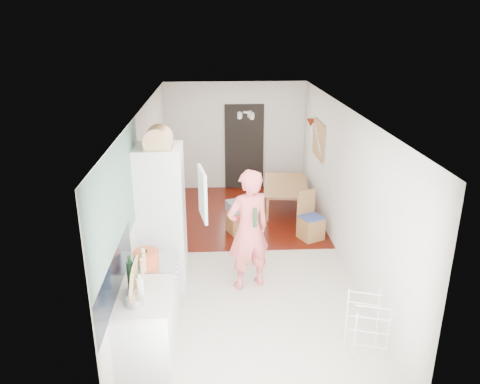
{
  "coord_description": "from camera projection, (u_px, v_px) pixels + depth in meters",
  "views": [
    {
      "loc": [
        -0.48,
        -7.06,
        3.76
      ],
      "look_at": [
        -0.08,
        0.2,
        1.1
      ],
      "focal_mm": 35.0,
      "sensor_mm": 36.0,
      "label": 1
    }
  ],
  "objects": [
    {
      "name": "floor",
      "position": [
        245.0,
        256.0,
        7.94
      ],
      "size": [
        3.2,
        7.0,
        0.01
      ],
      "primitive_type": "cube",
      "color": "beige",
      "rests_on": "ground"
    },
    {
      "name": "red_casserole",
      "position": [
        146.0,
        258.0,
        5.76
      ],
      "size": [
        0.36,
        0.36,
        0.19
      ],
      "primitive_type": "cylinder",
      "rotation": [
        0.0,
        0.0,
        0.16
      ],
      "color": "#CC4D24",
      "rests_on": "cooker_top"
    },
    {
      "name": "wood_floor_overlay",
      "position": [
        239.0,
        214.0,
        9.67
      ],
      "size": [
        3.2,
        3.3,
        0.01
      ],
      "primitive_type": "cube",
      "color": "#570F07",
      "rests_on": "room_shell"
    },
    {
      "name": "bottle_b",
      "position": [
        136.0,
        275.0,
        5.27
      ],
      "size": [
        0.08,
        0.08,
        0.29
      ],
      "primitive_type": "cylinder",
      "rotation": [
        0.0,
        0.0,
        -0.25
      ],
      "color": "#1F4323",
      "rests_on": "worktop"
    },
    {
      "name": "stool",
      "position": [
        238.0,
        221.0,
        8.76
      ],
      "size": [
        0.46,
        0.46,
        0.46
      ],
      "primitive_type": null,
      "rotation": [
        0.0,
        0.0,
        0.4
      ],
      "color": "#9F6445",
      "rests_on": "floor"
    },
    {
      "name": "fridge_interior",
      "position": [
        182.0,
        187.0,
        6.62
      ],
      "size": [
        0.02,
        0.52,
        0.66
      ],
      "primitive_type": "cube",
      "color": "white",
      "rests_on": "room_shell"
    },
    {
      "name": "pinboard",
      "position": [
        319.0,
        139.0,
        9.27
      ],
      "size": [
        0.03,
        0.9,
        0.7
      ],
      "primitive_type": "cube",
      "color": "tan",
      "rests_on": "room_shell"
    },
    {
      "name": "sage_wall_panel",
      "position": [
        119.0,
        199.0,
        5.34
      ],
      "size": [
        0.02,
        3.0,
        1.3
      ],
      "primitive_type": "cube",
      "color": "slate",
      "rests_on": "room_shell"
    },
    {
      "name": "bread_bin",
      "position": [
        158.0,
        140.0,
        6.28
      ],
      "size": [
        0.42,
        0.4,
        0.21
      ],
      "primitive_type": null,
      "rotation": [
        0.0,
        0.0,
        -0.07
      ],
      "color": "tan",
      "rests_on": "fridge_housing"
    },
    {
      "name": "dining_table",
      "position": [
        286.0,
        199.0,
        9.86
      ],
      "size": [
        0.91,
        1.43,
        0.47
      ],
      "primitive_type": "imported",
      "rotation": [
        0.0,
        0.0,
        1.44
      ],
      "color": "#9F6445",
      "rests_on": "floor"
    },
    {
      "name": "doorway_recess",
      "position": [
        244.0,
        147.0,
        10.86
      ],
      "size": [
        0.9,
        0.04,
        2.0
      ],
      "primitive_type": "cube",
      "color": "black",
      "rests_on": "room_shell"
    },
    {
      "name": "bottle_a",
      "position": [
        131.0,
        275.0,
        5.23
      ],
      "size": [
        0.09,
        0.09,
        0.34
      ],
      "primitive_type": "cylinder",
      "rotation": [
        0.0,
        0.0,
        0.11
      ],
      "color": "#1F4323",
      "rests_on": "worktop"
    },
    {
      "name": "pepper_mill_front",
      "position": [
        143.0,
        262.0,
        5.61
      ],
      "size": [
        0.08,
        0.08,
        0.24
      ],
      "primitive_type": "cylinder",
      "rotation": [
        0.0,
        0.0,
        -0.33
      ],
      "color": "tan",
      "rests_on": "worktop"
    },
    {
      "name": "room_shell",
      "position": [
        246.0,
        187.0,
        7.51
      ],
      "size": [
        3.2,
        7.0,
        2.5
      ],
      "primitive_type": null,
      "color": "silver",
      "rests_on": "ground"
    },
    {
      "name": "pinboard_frame",
      "position": [
        318.0,
        140.0,
        9.27
      ],
      "size": [
        0.0,
        0.94,
        0.74
      ],
      "primitive_type": "cube",
      "color": "#9F6445",
      "rests_on": "room_shell"
    },
    {
      "name": "cooker_top",
      "position": [
        152.0,
        263.0,
        5.87
      ],
      "size": [
        0.6,
        0.6,
        0.04
      ],
      "primitive_type": "cube",
      "color": "#BDBCBF",
      "rests_on": "room_shell"
    },
    {
      "name": "chopping_boards",
      "position": [
        133.0,
        280.0,
        5.05
      ],
      "size": [
        0.09,
        0.31,
        0.42
      ],
      "primitive_type": null,
      "rotation": [
        0.0,
        0.0,
        -0.14
      ],
      "color": "tan",
      "rests_on": "worktop"
    },
    {
      "name": "tile_splashback",
      "position": [
        116.0,
        277.0,
        5.07
      ],
      "size": [
        0.02,
        1.9,
        0.5
      ],
      "primitive_type": "cube",
      "color": "black",
      "rests_on": "room_shell"
    },
    {
      "name": "drying_rack",
      "position": [
        367.0,
        328.0,
        5.46
      ],
      "size": [
        0.49,
        0.46,
        0.78
      ],
      "primitive_type": null,
      "rotation": [
        0.0,
        0.0,
        -0.29
      ],
      "color": "silver",
      "rests_on": "floor"
    },
    {
      "name": "bottle_c",
      "position": [
        140.0,
        286.0,
        5.14
      ],
      "size": [
        0.08,
        0.08,
        0.2
      ],
      "primitive_type": "cylinder",
      "rotation": [
        0.0,
        0.0,
        0.0
      ],
      "color": "beige",
      "rests_on": "worktop"
    },
    {
      "name": "held_bottle",
      "position": [
        255.0,
        218.0,
        6.49
      ],
      "size": [
        0.06,
        0.06,
        0.27
      ],
      "primitive_type": "cylinder",
      "color": "#1F4323",
      "rests_on": "person"
    },
    {
      "name": "grey_drape",
      "position": [
        239.0,
        206.0,
        8.63
      ],
      "size": [
        0.5,
        0.5,
        0.18
      ],
      "primitive_type": "cube",
      "rotation": [
        0.0,
        0.0,
        0.35
      ],
      "color": "gray",
      "rests_on": "stool"
    },
    {
      "name": "dining_chair",
      "position": [
        311.0,
        216.0,
        8.43
      ],
      "size": [
        0.5,
        0.5,
        0.89
      ],
      "primitive_type": null,
      "rotation": [
        0.0,
        0.0,
        0.43
      ],
      "color": "#9F6445",
      "rests_on": "floor"
    },
    {
      "name": "person",
      "position": [
        248.0,
        220.0,
        6.7
      ],
      "size": [
        0.93,
        0.78,
        2.17
      ],
      "primitive_type": "imported",
      "rotation": [
        0.0,
        0.0,
        3.53
      ],
      "color": "#EE6262",
      "rests_on": "floor"
    },
    {
      "name": "range_cooker",
      "position": [
        154.0,
        295.0,
        6.03
      ],
      "size": [
        0.6,
        0.6,
        0.88
      ],
      "primitive_type": "cube",
      "color": "silver",
      "rests_on": "room_shell"
    },
    {
      "name": "pepper_mill_back",
      "position": [
        142.0,
        269.0,
        5.49
      ],
      "size": [
        0.06,
        0.06,
        0.2
      ],
      "primitive_type": "cylinder",
      "rotation": [
        0.0,
        0.0,
        0.12
      ],
      "color": "tan",
      "rests_on": "worktop"
    },
    {
      "name": "fridge_door",
      "position": [
        203.0,
        194.0,
        6.36
      ],
      "size": [
        0.14,
        0.56,
        0.7
      ],
      "primitive_type": "cube",
      "rotation": [
        0.0,
        0.0,
        -1.4
      ],
      "color": "silver",
      "rests_on": "room_shell"
    },
    {
      "name": "base_cabinet",
      "position": [
        147.0,
        332.0,
        5.33
      ],
      "size": [
        0.6,
        0.9,
        0.86
      ],
      "primitive_type": "cube",
      "color": "silver",
      "rests_on": "room_shell"
    },
    {
      "name": "fridge_housing",
      "position": [
        162.0,
        218.0,
        6.77
      ],
      "size": [
        0.66,
        0.66,
        2.15
      ],
      "primitive_type": "cube",
      "color": "silver",
      "rests_on": "room_shell"
    },
    {
      "name": "worktop",
      "position": [
        144.0,
        297.0,
        5.17
      ],
      "size": [
        0.62,
        0.92,
        0.06
      ],
      "primitive_type": "cube",
      "color": "beige",
      "rests_on": "room_shell"
    },
    {
      "name": "wall_sconce",
      "position": [
        311.0,
        123.0,
        9.8
      ],
      "size": [
        0.18,
        0.18,
        0.16
      ],
      "primitive_type": "cone",
      "color": "maroon",
      "rests_on": "room_shell"
    },
    {
      "name": "steel_pan",
      "position": [
        135.0,
        302.0,
        4.95
      ],
      "size": [
        0.2,
        0.2,
        0.09
      ],
      "primitive_type": "cylinder",
      "rotation": [
        0.0,
        0.0,
        -0.08
      ],
      "color": "#BDBCBF",
      "rests_on": "worktop"
    }
  ]
}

